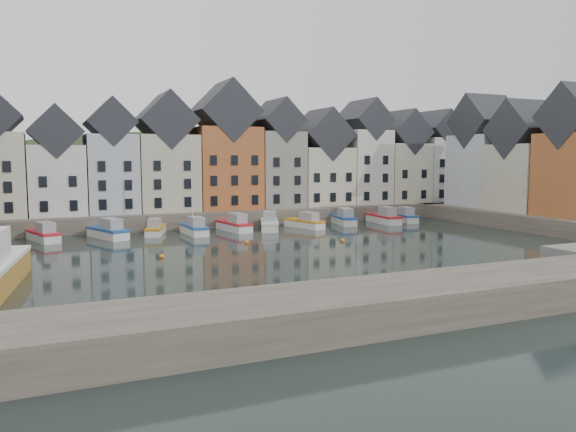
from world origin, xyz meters
TOP-DOWN VIEW (x-y plane):
  - ground at (0.00, 0.00)m, footprint 260.00×260.00m
  - far_quay at (0.00, 30.00)m, footprint 90.00×16.00m
  - right_quay at (37.00, 3.00)m, footprint 14.00×54.00m
  - near_wall at (-10.00, -22.00)m, footprint 50.00×6.00m
  - hillside at (0.02, 56.00)m, footprint 153.60×70.40m
  - far_terrace at (3.21, 28.00)m, footprint 72.37×8.16m
  - right_terrace at (36.00, 8.07)m, footprint 8.30×24.25m
  - mooring_buoys at (-4.00, 5.33)m, footprint 20.50×5.50m
  - boat_a at (-23.73, 18.65)m, footprint 3.71×6.51m
  - boat_b at (-16.99, 18.03)m, footprint 4.27×7.01m
  - boat_c at (-11.57, 18.83)m, footprint 3.57×6.04m
  - boat_d at (-7.25, 17.27)m, footprint 2.16×6.33m
  - boat_e at (-1.89, 18.37)m, footprint 3.03×6.77m
  - boat_f at (2.57, 17.74)m, footprint 4.42×7.17m
  - boat_g at (7.54, 17.59)m, footprint 3.66×6.40m
  - boat_h at (14.10, 19.12)m, footprint 3.26×6.83m
  - boat_i at (19.84, 17.78)m, footprint 2.47×6.86m
  - boat_j at (23.51, 18.38)m, footprint 2.73×6.41m

SIDE VIEW (x-z plane):
  - hillside at x=0.02m, z-range -49.96..14.04m
  - ground at x=0.00m, z-range 0.00..0.00m
  - mooring_buoys at x=-4.00m, z-range -0.10..0.40m
  - boat_c at x=-11.57m, z-range -0.45..1.77m
  - boat_g at x=7.54m, z-range -0.47..1.87m
  - boat_j at x=23.51m, z-range -0.48..1.90m
  - boat_a at x=-23.73m, z-range -0.48..1.90m
  - boat_e at x=-1.89m, z-range -0.51..2.00m
  - boat_h at x=14.10m, z-range -0.51..2.01m
  - boat_b at x=-16.99m, z-range -0.52..2.05m
  - boat_i at x=19.84m, z-range -0.52..2.07m
  - boat_d at x=-7.25m, z-range -5.21..6.77m
  - boat_f at x=2.57m, z-range -0.53..2.10m
  - far_quay at x=0.00m, z-range 0.00..2.00m
  - right_quay at x=37.00m, z-range 0.00..2.00m
  - near_wall at x=-10.00m, z-range 0.00..2.00m
  - far_terrace at x=3.21m, z-range -0.01..17.76m
  - right_terrace at x=36.00m, z-range 0.73..17.10m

